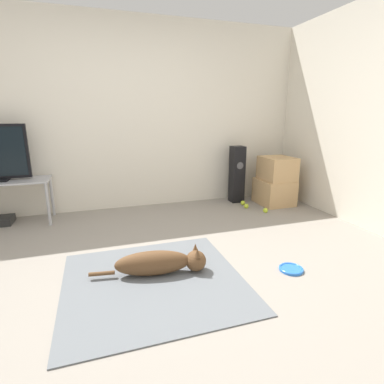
{
  "coord_description": "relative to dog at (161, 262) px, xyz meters",
  "views": [
    {
      "loc": [
        -0.37,
        -2.16,
        1.31
      ],
      "look_at": [
        0.64,
        0.96,
        0.45
      ],
      "focal_mm": 28.0,
      "sensor_mm": 36.0,
      "label": 1
    }
  ],
  "objects": [
    {
      "name": "frisbee",
      "position": [
        1.08,
        -0.28,
        -0.1
      ],
      "size": [
        0.21,
        0.21,
        0.03
      ],
      "color": "blue",
      "rests_on": "ground_plane"
    },
    {
      "name": "tennis_ball_near_speaker",
      "position": [
        1.57,
        1.57,
        -0.08
      ],
      "size": [
        0.07,
        0.07,
        0.07
      ],
      "color": "#C6E033",
      "rests_on": "ground_plane"
    },
    {
      "name": "wall_back",
      "position": [
        -0.08,
        2.03,
        1.16
      ],
      "size": [
        8.0,
        0.06,
        2.55
      ],
      "color": "silver",
      "rests_on": "ground_plane"
    },
    {
      "name": "floor_speaker",
      "position": [
        1.56,
        1.78,
        0.31
      ],
      "size": [
        0.19,
        0.19,
        0.85
      ],
      "color": "black",
      "rests_on": "ground_plane"
    },
    {
      "name": "cardboard_box_lower",
      "position": [
        2.04,
        1.49,
        0.07
      ],
      "size": [
        0.46,
        0.51,
        0.37
      ],
      "color": "tan",
      "rests_on": "ground_plane"
    },
    {
      "name": "tennis_ball_loose_on_carpet",
      "position": [
        1.7,
        1.15,
        -0.08
      ],
      "size": [
        0.07,
        0.07,
        0.07
      ],
      "color": "#C6E033",
      "rests_on": "ground_plane"
    },
    {
      "name": "ground_plane",
      "position": [
        -0.08,
        -0.07,
        -0.11
      ],
      "size": [
        12.0,
        12.0,
        0.0
      ],
      "primitive_type": "plane",
      "color": "gray"
    },
    {
      "name": "tennis_ball_by_boxes",
      "position": [
        1.54,
        1.41,
        -0.08
      ],
      "size": [
        0.07,
        0.07,
        0.07
      ],
      "color": "#C6E033",
      "rests_on": "ground_plane"
    },
    {
      "name": "dog",
      "position": [
        0.0,
        0.0,
        0.0
      ],
      "size": [
        0.96,
        0.27,
        0.23
      ],
      "color": "brown",
      "rests_on": "area_rug"
    },
    {
      "name": "cardboard_box_upper",
      "position": [
        2.06,
        1.48,
        0.42
      ],
      "size": [
        0.42,
        0.47,
        0.34
      ],
      "color": "tan",
      "rests_on": "cardboard_box_lower"
    },
    {
      "name": "area_rug",
      "position": [
        -0.08,
        -0.09,
        -0.11
      ],
      "size": [
        1.4,
        1.36,
        0.01
      ],
      "color": "slate",
      "rests_on": "ground_plane"
    }
  ]
}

